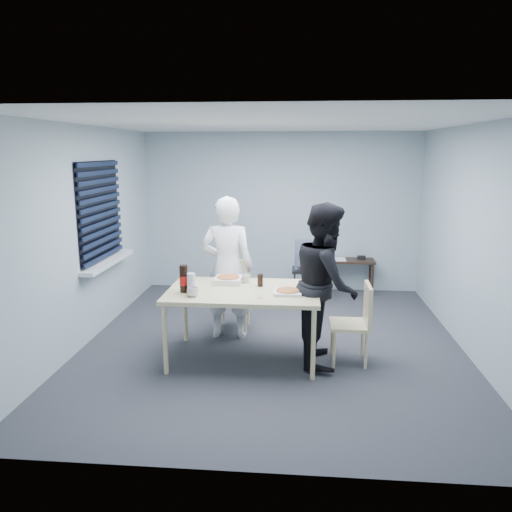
# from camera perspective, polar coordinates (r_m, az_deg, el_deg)

# --- Properties ---
(room) EXTENTS (5.00, 5.00, 5.00)m
(room) POSITION_cam_1_polar(r_m,az_deg,el_deg) (6.66, -17.10, 4.03)
(room) COLOR #2C2C31
(room) RESTS_ON ground
(dining_table) EXTENTS (1.65, 1.05, 0.80)m
(dining_table) POSITION_cam_1_polar(r_m,az_deg,el_deg) (5.50, -1.48, -4.46)
(dining_table) COLOR beige
(dining_table) RESTS_ON ground
(chair_far) EXTENTS (0.42, 0.42, 0.89)m
(chair_far) POSITION_cam_1_polar(r_m,az_deg,el_deg) (6.57, -2.43, -3.83)
(chair_far) COLOR beige
(chair_far) RESTS_ON ground
(chair_right) EXTENTS (0.42, 0.42, 0.89)m
(chair_right) POSITION_cam_1_polar(r_m,az_deg,el_deg) (5.59, 11.53, -6.95)
(chair_right) COLOR beige
(chair_right) RESTS_ON ground
(person_white) EXTENTS (0.65, 0.42, 1.77)m
(person_white) POSITION_cam_1_polar(r_m,az_deg,el_deg) (6.14, -3.30, -1.38)
(person_white) COLOR white
(person_white) RESTS_ON ground
(person_black) EXTENTS (0.47, 0.86, 1.77)m
(person_black) POSITION_cam_1_polar(r_m,az_deg,el_deg) (5.46, 7.97, -3.19)
(person_black) COLOR black
(person_black) RESTS_ON ground
(side_table) EXTENTS (0.85, 0.38, 0.57)m
(side_table) POSITION_cam_1_polar(r_m,az_deg,el_deg) (8.24, 10.44, -0.94)
(side_table) COLOR #362119
(side_table) RESTS_ON ground
(stool) EXTENTS (0.38, 0.38, 0.53)m
(stool) POSITION_cam_1_polar(r_m,az_deg,el_deg) (7.66, 5.58, -2.26)
(stool) COLOR black
(stool) RESTS_ON ground
(backpack) EXTENTS (0.32, 0.23, 0.44)m
(backpack) POSITION_cam_1_polar(r_m,az_deg,el_deg) (7.57, 5.63, 0.09)
(backpack) COLOR slate
(backpack) RESTS_ON stool
(pizza_box_a) EXTENTS (0.31, 0.31, 0.08)m
(pizza_box_a) POSITION_cam_1_polar(r_m,az_deg,el_deg) (5.77, -3.19, -2.72)
(pizza_box_a) COLOR white
(pizza_box_a) RESTS_ON dining_table
(pizza_box_b) EXTENTS (0.29, 0.29, 0.04)m
(pizza_box_b) POSITION_cam_1_polar(r_m,az_deg,el_deg) (5.35, 3.64, -4.10)
(pizza_box_b) COLOR white
(pizza_box_b) RESTS_ON dining_table
(mug_a) EXTENTS (0.17, 0.17, 0.10)m
(mug_a) POSITION_cam_1_polar(r_m,az_deg,el_deg) (5.27, -7.24, -4.09)
(mug_a) COLOR silver
(mug_a) RESTS_ON dining_table
(mug_b) EXTENTS (0.10, 0.10, 0.09)m
(mug_b) POSITION_cam_1_polar(r_m,az_deg,el_deg) (5.76, -1.16, -2.62)
(mug_b) COLOR silver
(mug_b) RESTS_ON dining_table
(cola_glass) EXTENTS (0.07, 0.07, 0.14)m
(cola_glass) POSITION_cam_1_polar(r_m,az_deg,el_deg) (5.61, 0.48, -2.78)
(cola_glass) COLOR black
(cola_glass) RESTS_ON dining_table
(soda_bottle) EXTENTS (0.09, 0.09, 0.30)m
(soda_bottle) POSITION_cam_1_polar(r_m,az_deg,el_deg) (5.42, -8.26, -2.64)
(soda_bottle) COLOR black
(soda_bottle) RESTS_ON dining_table
(plastic_cups) EXTENTS (0.10, 0.10, 0.22)m
(plastic_cups) POSITION_cam_1_polar(r_m,az_deg,el_deg) (5.37, -7.40, -3.12)
(plastic_cups) COLOR silver
(plastic_cups) RESTS_ON dining_table
(rubber_band) EXTENTS (0.07, 0.07, 0.00)m
(rubber_band) POSITION_cam_1_polar(r_m,az_deg,el_deg) (5.19, 0.41, -4.80)
(rubber_band) COLOR red
(rubber_band) RESTS_ON dining_table
(papers) EXTENTS (0.29, 0.35, 0.01)m
(papers) POSITION_cam_1_polar(r_m,az_deg,el_deg) (8.21, 9.42, -0.36)
(papers) COLOR white
(papers) RESTS_ON side_table
(black_box) EXTENTS (0.15, 0.12, 0.05)m
(black_box) POSITION_cam_1_polar(r_m,az_deg,el_deg) (8.28, 11.96, -0.18)
(black_box) COLOR black
(black_box) RESTS_ON side_table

